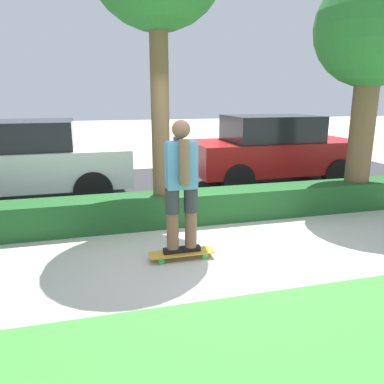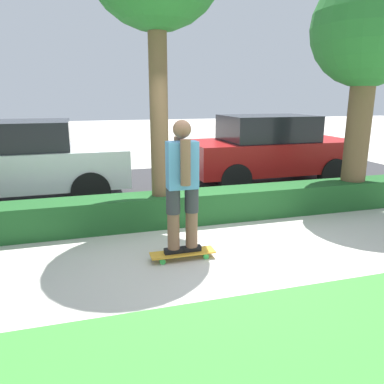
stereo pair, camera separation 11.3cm
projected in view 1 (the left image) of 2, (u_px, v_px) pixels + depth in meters
name	position (u px, v px, depth m)	size (l,w,h in m)	color
ground_plane	(216.00, 259.00, 5.09)	(60.00, 60.00, 0.00)	#BCB7AD
street_asphalt	(161.00, 188.00, 9.02)	(15.19, 5.00, 0.01)	#2D2D30
hedge_row	(187.00, 207.00, 6.52)	(15.19, 0.60, 0.53)	#1E5123
skateboard	(182.00, 253.00, 5.08)	(0.88, 0.24, 0.10)	gold
skater_person	(181.00, 184.00, 4.84)	(0.51, 0.46, 1.77)	black
tree_far	(373.00, 35.00, 6.67)	(2.07, 2.07, 4.36)	brown
parked_car_front	(25.00, 160.00, 7.58)	(4.10, 1.88, 1.67)	silver
parked_car_middle	(273.00, 150.00, 9.10)	(4.04, 1.80, 1.70)	maroon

